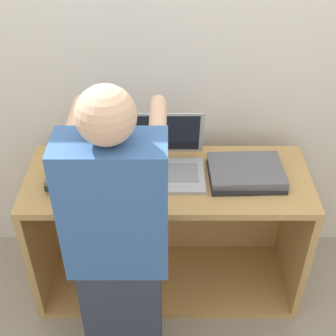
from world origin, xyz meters
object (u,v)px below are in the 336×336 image
at_px(laptop_stack_right, 246,172).
at_px(person, 119,256).
at_px(laptop_stack_left, 88,171).
at_px(laptop_open, 168,161).

distance_m(laptop_stack_right, person, 0.77).
xyz_separation_m(laptop_stack_left, person, (0.19, -0.50, -0.05)).
bearing_deg(laptop_stack_right, laptop_stack_left, -179.84).
height_order(laptop_open, laptop_stack_right, laptop_open).
height_order(laptop_open, laptop_stack_left, laptop_open).
bearing_deg(laptop_stack_left, laptop_open, 8.00).
relative_size(laptop_stack_left, person, 0.24).
distance_m(laptop_stack_left, person, 0.54).
bearing_deg(person, laptop_stack_left, 111.07).
relative_size(laptop_open, laptop_stack_left, 0.96).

